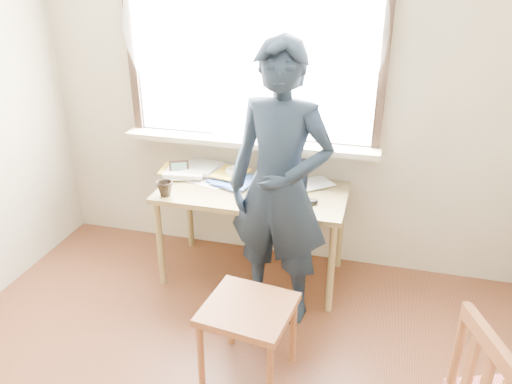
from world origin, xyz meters
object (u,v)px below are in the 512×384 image
(person, at_px, (280,188))
(laptop, at_px, (278,187))
(work_chair, at_px, (248,317))
(desk, at_px, (253,200))
(mug_dark, at_px, (165,189))
(mug_white, at_px, (234,174))

(person, bearing_deg, laptop, 112.91)
(work_chair, bearing_deg, desk, 103.86)
(work_chair, relative_size, person, 0.29)
(mug_dark, bearing_deg, laptop, 15.64)
(mug_white, bearing_deg, desk, -37.49)
(person, bearing_deg, desk, 137.07)
(person, bearing_deg, work_chair, -83.17)
(laptop, xyz_separation_m, mug_dark, (-0.73, -0.20, -0.01))
(mug_dark, bearing_deg, mug_white, 45.13)
(desk, height_order, work_chair, desk)
(work_chair, height_order, person, person)
(mug_white, xyz_separation_m, person, (0.44, -0.47, 0.15))
(desk, distance_m, mug_white, 0.25)
(desk, bearing_deg, laptop, -8.69)
(desk, distance_m, mug_dark, 0.60)
(laptop, relative_size, work_chair, 0.76)
(desk, bearing_deg, mug_dark, -156.81)
(mug_white, xyz_separation_m, work_chair, (0.41, -1.08, -0.34))
(mug_dark, height_order, person, person)
(laptop, distance_m, work_chair, 0.98)
(mug_dark, xyz_separation_m, work_chair, (0.77, -0.71, -0.34))
(work_chair, distance_m, person, 0.78)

